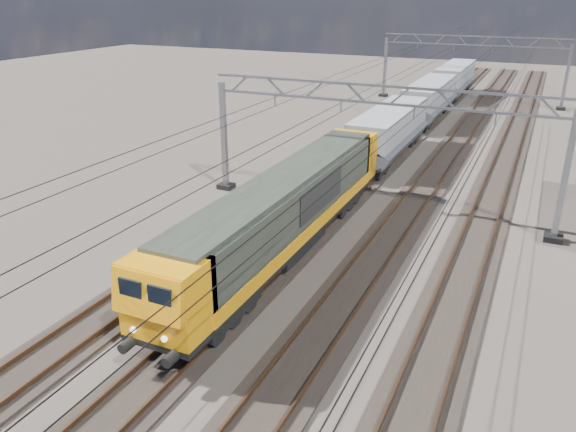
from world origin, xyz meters
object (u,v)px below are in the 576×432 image
at_px(hopper_wagon_lead, 389,130).
at_px(hopper_wagon_third, 455,77).
at_px(locomotive, 286,209).
at_px(hopper_wagon_mid, 429,98).
at_px(catenary_gantry_mid, 375,144).
at_px(catenary_gantry_far, 471,67).

distance_m(hopper_wagon_lead, hopper_wagon_third, 28.40).
bearing_deg(hopper_wagon_third, locomotive, -90.00).
bearing_deg(hopper_wagon_mid, locomotive, -90.00).
xyz_separation_m(hopper_wagon_lead, hopper_wagon_third, (0.00, 28.40, 0.00)).
distance_m(catenary_gantry_mid, hopper_wagon_lead, 10.96).
xyz_separation_m(catenary_gantry_mid, hopper_wagon_third, (-2.00, 39.04, -1.67)).
height_order(catenary_gantry_mid, catenary_gantry_far, same).
bearing_deg(catenary_gantry_mid, hopper_wagon_mid, 94.60).
height_order(catenary_gantry_mid, hopper_wagon_lead, catenary_gantry_mid).
distance_m(hopper_wagon_lead, hopper_wagon_mid, 14.20).
bearing_deg(hopper_wagon_lead, locomotive, -90.00).
bearing_deg(hopper_wagon_third, hopper_wagon_lead, -90.00).
height_order(locomotive, hopper_wagon_third, locomotive).
height_order(hopper_wagon_lead, hopper_wagon_third, same).
relative_size(locomotive, hopper_wagon_mid, 1.62).
bearing_deg(hopper_wagon_mid, catenary_gantry_far, 79.84).
bearing_deg(locomotive, catenary_gantry_far, 87.34).
relative_size(catenary_gantry_mid, hopper_wagon_mid, 1.53).
distance_m(locomotive, hopper_wagon_third, 46.10).
xyz_separation_m(locomotive, hopper_wagon_lead, (-0.00, 17.70, -0.09)).
bearing_deg(catenary_gantry_far, catenary_gantry_mid, -90.00).
xyz_separation_m(catenary_gantry_mid, hopper_wagon_mid, (-2.00, 24.84, -1.67)).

